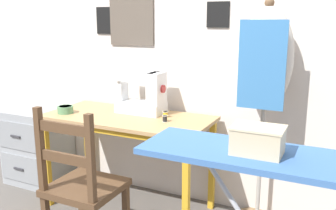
{
  "coord_description": "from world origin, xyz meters",
  "views": [
    {
      "loc": [
        1.38,
        -1.91,
        1.38
      ],
      "look_at": [
        0.33,
        0.25,
        0.82
      ],
      "focal_mm": 40.0,
      "sensor_mm": 36.0,
      "label": 1
    }
  ],
  "objects_px": {
    "thread_spool_mid_table": "(165,119)",
    "ironing_board": "(280,170)",
    "storage_box": "(258,140)",
    "filing_cabinet": "(38,144)",
    "fabric_bowl": "(65,109)",
    "scissors": "(181,131)",
    "dress_form": "(265,69)",
    "wooden_chair": "(82,188)",
    "sewing_machine": "(144,94)",
    "thread_spool_near_machine": "(165,114)"
  },
  "relations": [
    {
      "from": "wooden_chair",
      "to": "thread_spool_near_machine",
      "type": "bearing_deg",
      "value": 74.66
    },
    {
      "from": "dress_form",
      "to": "storage_box",
      "type": "distance_m",
      "value": 1.06
    },
    {
      "from": "scissors",
      "to": "thread_spool_near_machine",
      "type": "bearing_deg",
      "value": 131.73
    },
    {
      "from": "scissors",
      "to": "filing_cabinet",
      "type": "xyz_separation_m",
      "value": [
        -1.46,
        0.27,
        -0.39
      ]
    },
    {
      "from": "sewing_machine",
      "to": "filing_cabinet",
      "type": "bearing_deg",
      "value": -177.57
    },
    {
      "from": "sewing_machine",
      "to": "filing_cabinet",
      "type": "height_order",
      "value": "sewing_machine"
    },
    {
      "from": "fabric_bowl",
      "to": "dress_form",
      "type": "height_order",
      "value": "dress_form"
    },
    {
      "from": "fabric_bowl",
      "to": "filing_cabinet",
      "type": "bearing_deg",
      "value": 157.6
    },
    {
      "from": "scissors",
      "to": "thread_spool_mid_table",
      "type": "xyz_separation_m",
      "value": [
        -0.19,
        0.16,
        0.02
      ]
    },
    {
      "from": "thread_spool_near_machine",
      "to": "filing_cabinet",
      "type": "distance_m",
      "value": 1.29
    },
    {
      "from": "thread_spool_near_machine",
      "to": "thread_spool_mid_table",
      "type": "xyz_separation_m",
      "value": [
        0.05,
        -0.11,
        0.0
      ]
    },
    {
      "from": "thread_spool_mid_table",
      "to": "dress_form",
      "type": "bearing_deg",
      "value": 17.97
    },
    {
      "from": "thread_spool_mid_table",
      "to": "ironing_board",
      "type": "relative_size",
      "value": 0.04
    },
    {
      "from": "scissors",
      "to": "sewing_machine",
      "type": "bearing_deg",
      "value": 144.58
    },
    {
      "from": "thread_spool_near_machine",
      "to": "filing_cabinet",
      "type": "xyz_separation_m",
      "value": [
        -1.23,
        -0.0,
        -0.41
      ]
    },
    {
      "from": "scissors",
      "to": "filing_cabinet",
      "type": "distance_m",
      "value": 1.54
    },
    {
      "from": "scissors",
      "to": "storage_box",
      "type": "distance_m",
      "value": 0.94
    },
    {
      "from": "storage_box",
      "to": "thread_spool_mid_table",
      "type": "bearing_deg",
      "value": 133.61
    },
    {
      "from": "thread_spool_near_machine",
      "to": "storage_box",
      "type": "height_order",
      "value": "storage_box"
    },
    {
      "from": "ironing_board",
      "to": "storage_box",
      "type": "bearing_deg",
      "value": -171.64
    },
    {
      "from": "thread_spool_near_machine",
      "to": "sewing_machine",
      "type": "bearing_deg",
      "value": 167.65
    },
    {
      "from": "thread_spool_mid_table",
      "to": "sewing_machine",
      "type": "bearing_deg",
      "value": 148.45
    },
    {
      "from": "sewing_machine",
      "to": "thread_spool_mid_table",
      "type": "distance_m",
      "value": 0.31
    },
    {
      "from": "wooden_chair",
      "to": "dress_form",
      "type": "height_order",
      "value": "dress_form"
    },
    {
      "from": "sewing_machine",
      "to": "fabric_bowl",
      "type": "relative_size",
      "value": 3.16
    },
    {
      "from": "wooden_chair",
      "to": "filing_cabinet",
      "type": "relative_size",
      "value": 1.45
    },
    {
      "from": "thread_spool_near_machine",
      "to": "wooden_chair",
      "type": "height_order",
      "value": "wooden_chair"
    },
    {
      "from": "thread_spool_near_machine",
      "to": "ironing_board",
      "type": "bearing_deg",
      "value": -45.05
    },
    {
      "from": "dress_form",
      "to": "storage_box",
      "type": "xyz_separation_m",
      "value": [
        0.19,
        -1.03,
        -0.13
      ]
    },
    {
      "from": "scissors",
      "to": "thread_spool_mid_table",
      "type": "height_order",
      "value": "thread_spool_mid_table"
    },
    {
      "from": "wooden_chair",
      "to": "filing_cabinet",
      "type": "distance_m",
      "value": 1.25
    },
    {
      "from": "fabric_bowl",
      "to": "thread_spool_mid_table",
      "type": "height_order",
      "value": "fabric_bowl"
    },
    {
      "from": "dress_form",
      "to": "thread_spool_mid_table",
      "type": "bearing_deg",
      "value": -162.03
    },
    {
      "from": "wooden_chair",
      "to": "ironing_board",
      "type": "distance_m",
      "value": 1.22
    },
    {
      "from": "sewing_machine",
      "to": "thread_spool_mid_table",
      "type": "height_order",
      "value": "sewing_machine"
    },
    {
      "from": "thread_spool_near_machine",
      "to": "ironing_board",
      "type": "height_order",
      "value": "ironing_board"
    },
    {
      "from": "sewing_machine",
      "to": "dress_form",
      "type": "bearing_deg",
      "value": 3.07
    },
    {
      "from": "dress_form",
      "to": "scissors",
      "type": "bearing_deg",
      "value": -139.65
    },
    {
      "from": "sewing_machine",
      "to": "thread_spool_near_machine",
      "type": "distance_m",
      "value": 0.24
    },
    {
      "from": "sewing_machine",
      "to": "ironing_board",
      "type": "relative_size",
      "value": 0.34
    },
    {
      "from": "filing_cabinet",
      "to": "dress_form",
      "type": "height_order",
      "value": "dress_form"
    },
    {
      "from": "fabric_bowl",
      "to": "thread_spool_near_machine",
      "type": "relative_size",
      "value": 2.75
    },
    {
      "from": "scissors",
      "to": "thread_spool_near_machine",
      "type": "relative_size",
      "value": 3.11
    },
    {
      "from": "wooden_chair",
      "to": "ironing_board",
      "type": "bearing_deg",
      "value": -11.73
    },
    {
      "from": "filing_cabinet",
      "to": "dress_form",
      "type": "relative_size",
      "value": 0.42
    },
    {
      "from": "filing_cabinet",
      "to": "thread_spool_near_machine",
      "type": "bearing_deg",
      "value": 0.01
    },
    {
      "from": "thread_spool_mid_table",
      "to": "ironing_board",
      "type": "bearing_deg",
      "value": -43.06
    },
    {
      "from": "fabric_bowl",
      "to": "thread_spool_near_machine",
      "type": "bearing_deg",
      "value": 16.61
    },
    {
      "from": "sewing_machine",
      "to": "dress_form",
      "type": "distance_m",
      "value": 0.89
    },
    {
      "from": "ironing_board",
      "to": "filing_cabinet",
      "type": "bearing_deg",
      "value": 156.63
    }
  ]
}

